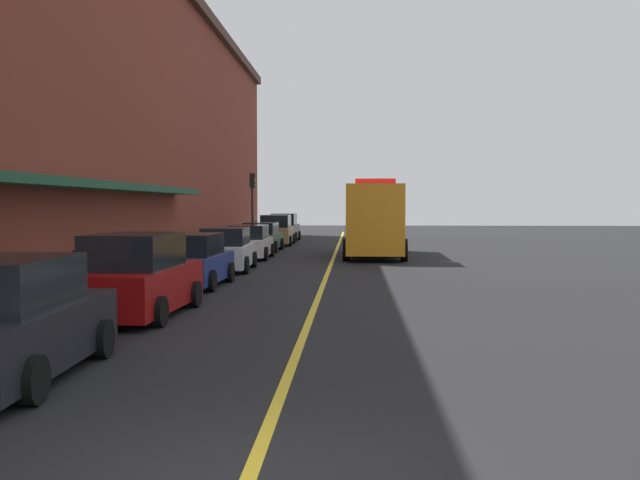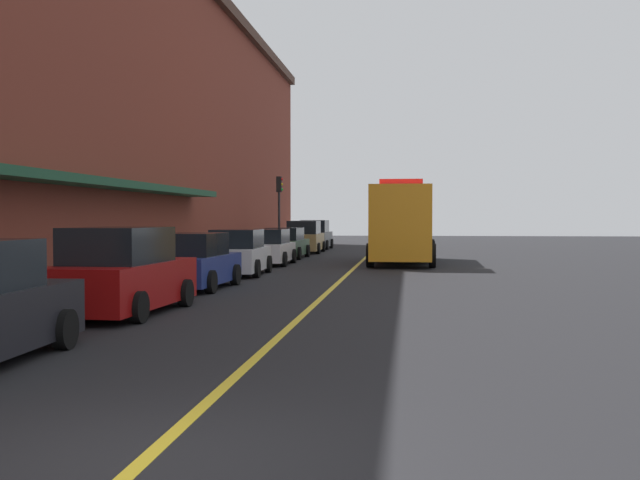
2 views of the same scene
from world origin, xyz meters
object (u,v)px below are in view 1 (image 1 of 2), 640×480
Objects in this scene: parked_car_5 at (261,238)px; parking_meter_1 at (248,229)px; parking_meter_3 at (256,227)px; parking_meter_4 at (77,268)px; parked_car_4 at (249,243)px; parking_meter_0 at (50,275)px; parked_car_3 at (226,250)px; parked_car_6 at (276,231)px; parked_car_0 at (4,323)px; parking_meter_2 at (184,244)px; parked_car_7 at (284,228)px; traffic_light_near at (253,194)px; parked_car_2 at (192,262)px; parked_car_1 at (137,278)px; utility_truck at (375,220)px.

parked_car_5 is 4.32m from parking_meter_1.
parking_meter_4 is at bearing -90.00° from parking_meter_3.
parked_car_4 is 3.18× the size of parking_meter_0.
parked_car_6 reaches higher than parked_car_3.
parking_meter_2 is (-1.30, 16.47, 0.24)m from parked_car_0.
parked_car_7 is 6.32m from traffic_light_near.
parked_car_0 is 34.67m from parked_car_6.
parked_car_2 is at bearing -2.26° from parked_car_0.
parking_meter_2 is at bearing 90.00° from parking_meter_0.
parked_car_6 is 28.64m from parking_meter_4.
parked_car_6 reaches higher than parked_car_1.
traffic_light_near is at bearing 89.87° from parking_meter_4.
traffic_light_near is (-1.39, 11.08, 2.41)m from parked_car_4.
parked_car_4 is 3.18× the size of parking_meter_1.
parked_car_2 is 3.25× the size of parking_meter_3.
parked_car_6 is 2.14m from parking_meter_3.
traffic_light_near is (-1.40, -5.73, 2.28)m from parked_car_7.
traffic_light_near reaches higher than parked_car_7.
parked_car_7 reaches higher than parking_meter_4.
parking_meter_3 is at bearing 43.09° from parked_car_6.
parking_meter_4 is at bearing -90.00° from parking_meter_1.
traffic_light_near reaches higher than parked_car_5.
parked_car_1 is 11.26m from parked_car_3.
parking_meter_1 is (-1.47, -7.30, 0.18)m from parked_car_7.
parked_car_0 is 16.52m from parking_meter_2.
utility_truck reaches higher than parked_car_1.
parking_meter_4 is at bearing 90.00° from parking_meter_0.
parked_car_2 reaches higher than parking_meter_4.
parked_car_7 reaches higher than parked_car_0.
parked_car_1 reaches higher than parked_car_4.
parked_car_5 is 0.51× the size of utility_truck.
parking_meter_1 is (-1.30, 32.68, 0.24)m from parked_car_0.
traffic_light_near is (-7.26, 9.09, 1.41)m from utility_truck.
parked_car_1 is 1.09× the size of parked_car_3.
parked_car_7 reaches higher than parking_meter_0.
parking_meter_1 is at bearing 90.00° from parking_meter_0.
parking_meter_0 is (-1.30, 4.60, 0.24)m from parked_car_0.
parked_car_3 is 6.01m from parked_car_4.
utility_truck reaches higher than parking_meter_1.
parking_meter_2 is 10.40m from parking_meter_4.
parked_car_3 is 0.48× the size of utility_truck.
parked_car_0 is at bearing 178.97° from parked_car_6.
traffic_light_near is (0.06, 29.64, 2.10)m from parking_meter_0.
utility_truck is at bearing -15.07° from parked_car_1.
parking_meter_4 is (-1.38, -5.69, 0.29)m from parked_car_2.
parked_car_2 is at bearing 179.70° from parked_car_4.
parked_car_4 is at bearing -179.06° from parked_car_7.
parking_meter_1 is at bearing 90.00° from parking_meter_4.
parking_meter_0 is at bearing 13.93° from parked_car_0.
parked_car_4 is 0.47× the size of utility_truck.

